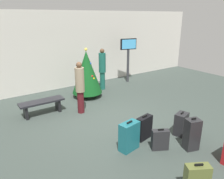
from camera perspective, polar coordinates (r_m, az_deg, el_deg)
ground_plane at (r=6.94m, az=-0.80°, el=-8.01°), size 16.00×16.00×0.00m
back_wall at (r=9.88m, az=-14.10°, el=9.69°), size 16.00×0.20×3.33m
holiday_tree at (r=8.65m, az=-6.59°, el=4.48°), size 1.18×1.18×1.96m
flight_info_kiosk at (r=10.62m, az=4.25°, el=9.53°), size 0.80×0.25×2.09m
waiting_bench at (r=7.56m, az=-17.73°, el=-3.67°), size 1.43×0.44×0.48m
traveller_0 at (r=9.54m, az=-2.54°, el=5.59°), size 0.42×0.42×1.80m
traveller_1 at (r=7.23m, az=-8.31°, el=0.80°), size 0.41×0.41×1.73m
suitcase_0 at (r=5.42m, az=4.48°, el=-12.01°), size 0.53×0.34×0.76m
suitcase_1 at (r=5.74m, az=20.02°, el=-10.89°), size 0.39×0.35×0.83m
suitcase_2 at (r=4.61m, az=21.16°, el=-20.78°), size 0.49×0.40×0.61m
suitcase_3 at (r=5.58m, az=12.37°, el=-12.63°), size 0.44×0.34×0.56m
suitcase_4 at (r=6.35m, az=17.48°, el=-8.52°), size 0.45×0.37×0.66m
suitcase_5 at (r=5.92m, az=8.37°, el=-9.78°), size 0.50×0.27×0.67m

